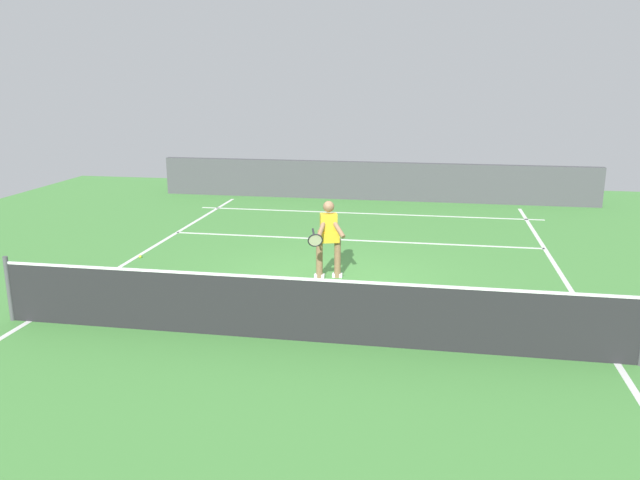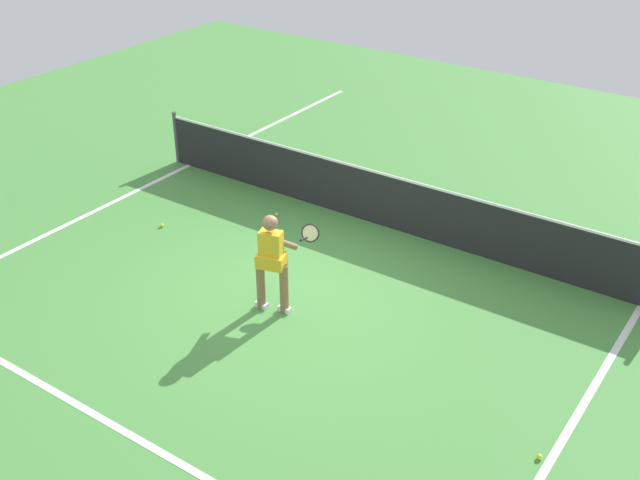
{
  "view_description": "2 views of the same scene",
  "coord_description": "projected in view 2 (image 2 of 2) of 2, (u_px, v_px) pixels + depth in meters",
  "views": [
    {
      "loc": [
        -1.86,
        11.3,
        3.87
      ],
      "look_at": [
        0.06,
        0.49,
        1.04
      ],
      "focal_mm": 35.62,
      "sensor_mm": 36.0,
      "label": 1
    },
    {
      "loc": [
        6.05,
        -8.02,
        6.52
      ],
      "look_at": [
        0.25,
        0.4,
        0.77
      ],
      "focal_mm": 43.96,
      "sensor_mm": 36.0,
      "label": 2
    }
  ],
  "objects": [
    {
      "name": "sideline_left_marking",
      "position": [
        91.0,
        213.0,
        14.18
      ],
      "size": [
        0.1,
        16.56,
        0.01
      ],
      "primitive_type": "cube",
      "color": "white",
      "rests_on": "ground"
    },
    {
      "name": "tennis_ball_near",
      "position": [
        539.0,
        457.0,
        8.87
      ],
      "size": [
        0.07,
        0.07,
        0.07
      ],
      "primitive_type": "sphere",
      "color": "#D1E533",
      "rests_on": "ground"
    },
    {
      "name": "service_line_marking",
      "position": [
        113.0,
        425.0,
        9.36
      ],
      "size": [
        9.03,
        0.1,
        0.01
      ],
      "primitive_type": "cube",
      "color": "white",
      "rests_on": "ground"
    },
    {
      "name": "sideline_right_marking",
      "position": [
        585.0,
        403.0,
        9.71
      ],
      "size": [
        0.1,
        16.56,
        0.01
      ],
      "primitive_type": "cube",
      "color": "white",
      "rests_on": "ground"
    },
    {
      "name": "tennis_player",
      "position": [
        273.0,
        259.0,
        11.1
      ],
      "size": [
        0.65,
        1.08,
        1.55
      ],
      "color": "#8C6647",
      "rests_on": "ground"
    },
    {
      "name": "court_net",
      "position": [
        380.0,
        198.0,
        13.55
      ],
      "size": [
        9.71,
        0.08,
        1.08
      ],
      "color": "#4C4C51",
      "rests_on": "ground"
    },
    {
      "name": "tennis_ball_mid",
      "position": [
        277.0,
        214.0,
        14.06
      ],
      "size": [
        0.07,
        0.07,
        0.07
      ],
      "primitive_type": "sphere",
      "color": "#D1E533",
      "rests_on": "ground"
    },
    {
      "name": "tennis_ball_far",
      "position": [
        162.0,
        225.0,
        13.69
      ],
      "size": [
        0.07,
        0.07,
        0.07
      ],
      "primitive_type": "sphere",
      "color": "#D1E533",
      "rests_on": "ground"
    },
    {
      "name": "ground_plane",
      "position": [
        292.0,
        290.0,
        11.95
      ],
      "size": [
        24.12,
        24.12,
        0.0
      ],
      "primitive_type": "plane",
      "color": "#4C9342"
    }
  ]
}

